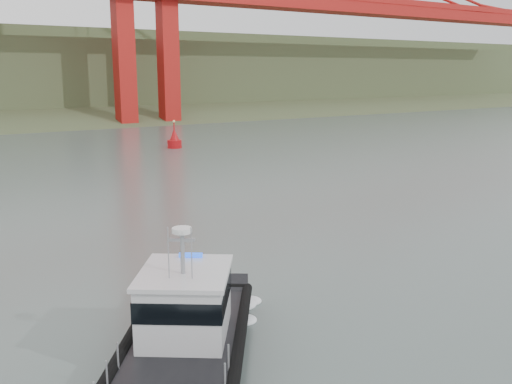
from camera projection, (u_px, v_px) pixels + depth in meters
ground at (335, 272)px, 26.39m from camera, size 400.00×400.00×0.00m
patrol_boat at (185, 330)px, 17.88m from camera, size 8.34×9.78×4.63m
nav_buoy at (174, 140)px, 68.82m from camera, size 1.71×1.71×3.55m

